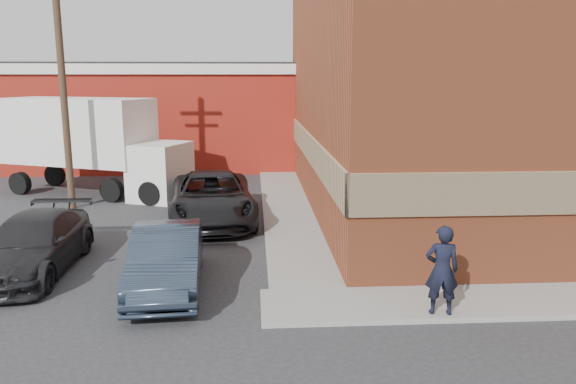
# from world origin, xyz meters

# --- Properties ---
(ground) EXTENTS (90.00, 90.00, 0.00)m
(ground) POSITION_xyz_m (0.00, 0.00, 0.00)
(ground) COLOR #28282B
(ground) RESTS_ON ground
(brick_building) EXTENTS (14.25, 18.25, 9.36)m
(brick_building) POSITION_xyz_m (8.50, 9.00, 4.68)
(brick_building) COLOR #9F4829
(brick_building) RESTS_ON ground
(sidewalk_west) EXTENTS (1.80, 18.00, 0.12)m
(sidewalk_west) POSITION_xyz_m (0.60, 9.00, 0.06)
(sidewalk_west) COLOR gray
(sidewalk_west) RESTS_ON ground
(warehouse) EXTENTS (16.30, 8.30, 5.60)m
(warehouse) POSITION_xyz_m (-6.00, 20.00, 2.81)
(warehouse) COLOR maroon
(warehouse) RESTS_ON ground
(utility_pole) EXTENTS (2.00, 0.26, 9.00)m
(utility_pole) POSITION_xyz_m (-7.50, 9.00, 4.75)
(utility_pole) COLOR #453122
(utility_pole) RESTS_ON ground
(man) EXTENTS (0.74, 0.53, 1.88)m
(man) POSITION_xyz_m (3.18, -1.55, 1.06)
(man) COLOR black
(man) RESTS_ON sidewalk_south
(sedan) EXTENTS (1.85, 4.55, 1.47)m
(sedan) POSITION_xyz_m (-2.67, 0.50, 0.73)
(sedan) COLOR #2C3849
(sedan) RESTS_ON ground
(suv_a) EXTENTS (3.33, 6.24, 1.67)m
(suv_a) POSITION_xyz_m (-2.05, 6.74, 0.83)
(suv_a) COLOR black
(suv_a) RESTS_ON ground
(suv_b) EXTENTS (2.07, 4.99, 1.44)m
(suv_b) POSITION_xyz_m (-6.25, 1.90, 0.72)
(suv_b) COLOR black
(suv_b) RESTS_ON ground
(box_truck) EXTENTS (8.44, 5.31, 4.02)m
(box_truck) POSITION_xyz_m (-7.26, 11.58, 2.32)
(box_truck) COLOR white
(box_truck) RESTS_ON ground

